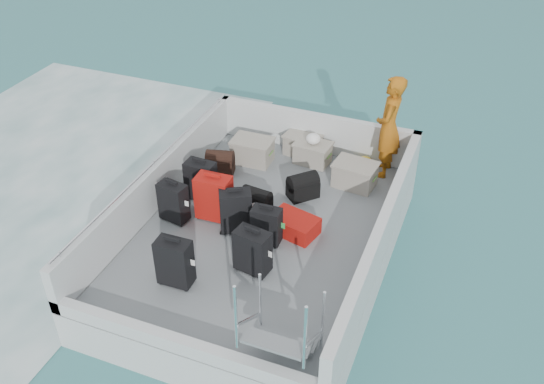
# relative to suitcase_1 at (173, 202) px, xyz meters

# --- Properties ---
(ground) EXTENTS (160.00, 160.00, 0.00)m
(ground) POSITION_rel_suitcase_1_xyz_m (1.30, 0.27, -0.93)
(ground) COLOR #1A5C5D
(ground) RESTS_ON ground
(wake_foam) EXTENTS (10.00, 10.00, 0.00)m
(wake_foam) POSITION_rel_suitcase_1_xyz_m (-3.50, 0.27, -0.93)
(wake_foam) COLOR white
(wake_foam) RESTS_ON ground
(ferry_hull) EXTENTS (3.60, 5.00, 0.60)m
(ferry_hull) POSITION_rel_suitcase_1_xyz_m (1.30, 0.27, -0.63)
(ferry_hull) COLOR silver
(ferry_hull) RESTS_ON ground
(deck) EXTENTS (3.30, 4.70, 0.02)m
(deck) POSITION_rel_suitcase_1_xyz_m (1.30, 0.27, -0.32)
(deck) COLOR gray
(deck) RESTS_ON ferry_hull
(deck_fittings) EXTENTS (3.60, 5.00, 0.90)m
(deck_fittings) POSITION_rel_suitcase_1_xyz_m (1.64, -0.05, 0.06)
(deck_fittings) COLOR silver
(deck_fittings) RESTS_ON deck
(suitcase_1) EXTENTS (0.45, 0.30, 0.63)m
(suitcase_1) POSITION_rel_suitcase_1_xyz_m (0.00, 0.00, 0.00)
(suitcase_1) COLOR black
(suitcase_1) RESTS_ON deck
(suitcase_2) EXTENTS (0.46, 0.29, 0.66)m
(suitcase_2) POSITION_rel_suitcase_1_xyz_m (0.13, 0.63, 0.01)
(suitcase_2) COLOR black
(suitcase_2) RESTS_ON deck
(suitcase_3) EXTENTS (0.46, 0.27, 0.69)m
(suitcase_3) POSITION_rel_suitcase_1_xyz_m (0.68, -1.18, 0.03)
(suitcase_3) COLOR black
(suitcase_3) RESTS_ON deck
(suitcase_4) EXTENTS (0.52, 0.45, 0.66)m
(suitcase_4) POSITION_rel_suitcase_1_xyz_m (0.95, 0.11, 0.02)
(suitcase_4) COLOR black
(suitcase_4) RESTS_ON deck
(suitcase_5) EXTENTS (0.52, 0.33, 0.71)m
(suitcase_5) POSITION_rel_suitcase_1_xyz_m (0.53, 0.27, 0.04)
(suitcase_5) COLOR #A2100C
(suitcase_5) RESTS_ON deck
(suitcase_6) EXTENTS (0.50, 0.35, 0.64)m
(suitcase_6) POSITION_rel_suitcase_1_xyz_m (1.51, -0.59, 0.01)
(suitcase_6) COLOR black
(suitcase_6) RESTS_ON deck
(suitcase_7) EXTENTS (0.42, 0.25, 0.57)m
(suitcase_7) POSITION_rel_suitcase_1_xyz_m (1.46, 0.02, -0.03)
(suitcase_7) COLOR black
(suitcase_7) RESTS_ON deck
(suitcase_8) EXTENTS (0.75, 0.59, 0.26)m
(suitcase_8) POSITION_rel_suitcase_1_xyz_m (1.75, 0.37, -0.18)
(suitcase_8) COLOR #A2100C
(suitcase_8) RESTS_ON deck
(duffel_0) EXTENTS (0.51, 0.40, 0.32)m
(duffel_0) POSITION_rel_suitcase_1_xyz_m (0.08, 1.40, -0.15)
(duffel_0) COLOR black
(duffel_0) RESTS_ON deck
(duffel_1) EXTENTS (0.47, 0.35, 0.32)m
(duffel_1) POSITION_rel_suitcase_1_xyz_m (1.05, 0.62, -0.15)
(duffel_1) COLOR black
(duffel_1) RESTS_ON deck
(duffel_2) EXTENTS (0.53, 0.54, 0.32)m
(duffel_2) POSITION_rel_suitcase_1_xyz_m (1.57, 1.27, -0.15)
(duffel_2) COLOR black
(duffel_2) RESTS_ON deck
(crate_0) EXTENTS (0.65, 0.46, 0.39)m
(crate_0) POSITION_rel_suitcase_1_xyz_m (0.43, 1.93, -0.12)
(crate_0) COLOR #9C9488
(crate_0) RESTS_ON deck
(crate_1) EXTENTS (0.63, 0.48, 0.35)m
(crate_1) POSITION_rel_suitcase_1_xyz_m (1.15, 2.47, -0.14)
(crate_1) COLOR #9C9488
(crate_1) RESTS_ON deck
(crate_2) EXTENTS (0.60, 0.44, 0.34)m
(crate_2) POSITION_rel_suitcase_1_xyz_m (1.39, 2.27, -0.14)
(crate_2) COLOR #9C9488
(crate_2) RESTS_ON deck
(crate_3) EXTENTS (0.68, 0.50, 0.38)m
(crate_3) POSITION_rel_suitcase_1_xyz_m (2.24, 1.86, -0.12)
(crate_3) COLOR #9C9488
(crate_3) RESTS_ON deck
(yellow_bag) EXTENTS (0.28, 0.26, 0.22)m
(yellow_bag) POSITION_rel_suitcase_1_xyz_m (2.27, 2.41, -0.20)
(yellow_bag) COLOR yellow
(yellow_bag) RESTS_ON deck
(white_bag) EXTENTS (0.24, 0.24, 0.18)m
(white_bag) POSITION_rel_suitcase_1_xyz_m (1.39, 2.27, 0.12)
(white_bag) COLOR white
(white_bag) RESTS_ON crate_2
(passenger) EXTENTS (0.42, 0.64, 1.72)m
(passenger) POSITION_rel_suitcase_1_xyz_m (2.60, 2.42, 0.55)
(passenger) COLOR orange
(passenger) RESTS_ON deck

